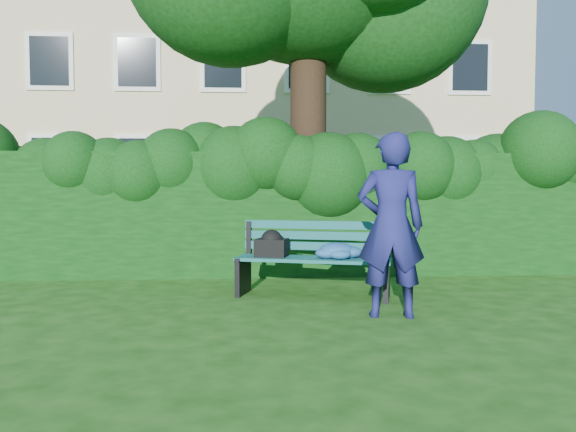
{
  "coord_description": "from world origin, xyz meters",
  "views": [
    {
      "loc": [
        -0.48,
        -6.25,
        1.31
      ],
      "look_at": [
        0.0,
        0.6,
        0.95
      ],
      "focal_mm": 35.0,
      "sensor_mm": 36.0,
      "label": 1
    }
  ],
  "objects": [
    {
      "name": "park_bench",
      "position": [
        0.28,
        0.36,
        0.5
      ],
      "size": [
        1.9,
        1.05,
        0.89
      ],
      "rotation": [
        0.0,
        0.0,
        -0.29
      ],
      "color": "#104E53",
      "rests_on": "ground"
    },
    {
      "name": "apartment_building",
      "position": [
        -0.0,
        13.99,
        6.0
      ],
      "size": [
        16.0,
        8.08,
        12.0
      ],
      "color": "#C7B385",
      "rests_on": "ground"
    },
    {
      "name": "man_reading",
      "position": [
        0.94,
        -0.75,
        0.92
      ],
      "size": [
        0.72,
        0.51,
        1.85
      ],
      "primitive_type": "imported",
      "rotation": [
        0.0,
        0.0,
        3.03
      ],
      "color": "#181954",
      "rests_on": "ground"
    },
    {
      "name": "ground",
      "position": [
        0.0,
        0.0,
        0.0
      ],
      "size": [
        80.0,
        80.0,
        0.0
      ],
      "primitive_type": "plane",
      "color": "#1A4810",
      "rests_on": "ground"
    },
    {
      "name": "hedge",
      "position": [
        0.0,
        2.2,
        0.9
      ],
      "size": [
        10.0,
        1.0,
        1.8
      ],
      "color": "black",
      "rests_on": "ground"
    }
  ]
}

